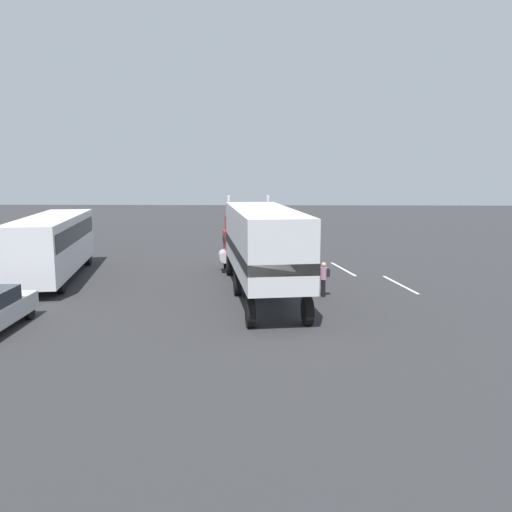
% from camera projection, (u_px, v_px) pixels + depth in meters
% --- Properties ---
extents(ground_plane, '(120.00, 120.00, 0.00)m').
position_uv_depth(ground_plane, '(245.00, 271.00, 31.03)').
color(ground_plane, '#2D2D30').
extents(lane_stripe_near, '(4.39, 0.62, 0.01)m').
position_uv_depth(lane_stripe_near, '(306.00, 277.00, 29.44)').
color(lane_stripe_near, silver).
rests_on(lane_stripe_near, ground_plane).
extents(lane_stripe_mid, '(4.35, 1.01, 0.01)m').
position_uv_depth(lane_stripe_mid, '(343.00, 269.00, 31.73)').
color(lane_stripe_mid, silver).
rests_on(lane_stripe_mid, ground_plane).
extents(lane_stripe_far, '(4.36, 0.90, 0.01)m').
position_uv_depth(lane_stripe_far, '(400.00, 284.00, 27.40)').
color(lane_stripe_far, silver).
rests_on(lane_stripe_far, ground_plane).
extents(semi_truck, '(14.38, 4.86, 4.50)m').
position_uv_depth(semi_truck, '(260.00, 242.00, 24.95)').
color(semi_truck, '#B21919').
rests_on(semi_truck, ground_plane).
extents(person_bystander, '(0.34, 0.46, 1.63)m').
position_uv_depth(person_bystander, '(324.00, 278.00, 24.67)').
color(person_bystander, black).
rests_on(person_bystander, ground_plane).
extents(parked_bus, '(11.27, 4.41, 3.40)m').
position_uv_depth(parked_bus, '(53.00, 241.00, 28.56)').
color(parked_bus, silver).
rests_on(parked_bus, ground_plane).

